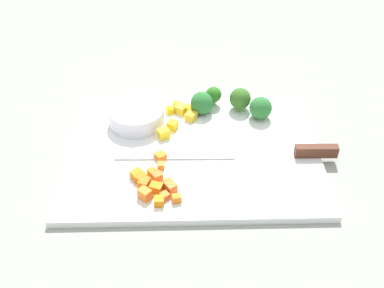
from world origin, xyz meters
TOP-DOWN VIEW (x-y plane):
  - ground_plane at (0.00, 0.00)m, footprint 4.00×4.00m
  - cutting_board at (0.00, 0.00)m, footprint 0.42×0.31m
  - prep_bowl at (0.10, -0.08)m, footprint 0.10×0.10m
  - chef_knife at (-0.12, 0.02)m, footprint 0.37×0.02m
  - carrot_dice_0 at (0.05, 0.05)m, footprint 0.01×0.01m
  - carrot_dice_1 at (0.09, 0.07)m, footprint 0.02×0.02m
  - carrot_dice_2 at (0.06, 0.07)m, footprint 0.02×0.02m
  - carrot_dice_3 at (0.08, 0.08)m, footprint 0.02×0.02m
  - carrot_dice_4 at (0.07, 0.09)m, footprint 0.02×0.02m
  - carrot_dice_5 at (0.03, 0.10)m, footprint 0.02×0.02m
  - carrot_dice_6 at (0.04, 0.11)m, footprint 0.02×0.02m
  - carrot_dice_7 at (0.05, 0.12)m, footprint 0.01×0.01m
  - carrot_dice_8 at (0.05, 0.02)m, footprint 0.02×0.02m
  - carrot_dice_9 at (0.07, 0.11)m, footprint 0.02×0.02m
  - carrot_dice_10 at (0.06, 0.06)m, footprint 0.02×0.02m
  - carrot_dice_11 at (0.04, 0.09)m, footprint 0.02×0.02m
  - carrot_dice_12 at (0.03, 0.12)m, footprint 0.02×0.01m
  - carrot_dice_13 at (0.06, 0.10)m, footprint 0.02×0.02m
  - pepper_dice_0 at (0.00, -0.10)m, footprint 0.02×0.02m
  - pepper_dice_1 at (0.03, -0.12)m, footprint 0.01×0.01m
  - pepper_dice_2 at (0.00, -0.08)m, footprint 0.02×0.02m
  - pepper_dice_3 at (0.02, -0.11)m, footprint 0.03×0.03m
  - pepper_dice_4 at (0.03, -0.06)m, footprint 0.02×0.02m
  - pepper_dice_5 at (0.04, -0.10)m, footprint 0.02×0.02m
  - pepper_dice_6 at (0.05, -0.03)m, footprint 0.02×0.02m
  - broccoli_floret_0 at (-0.04, -0.13)m, footprint 0.03×0.03m
  - broccoli_floret_1 at (-0.13, -0.09)m, footprint 0.04×0.04m
  - broccoli_floret_2 at (-0.02, -0.10)m, footprint 0.04×0.04m
  - broccoli_floret_3 at (-0.09, -0.11)m, footprint 0.04×0.04m

SIDE VIEW (x-z plane):
  - ground_plane at x=0.00m, z-range 0.00..0.00m
  - cutting_board at x=0.00m, z-range 0.00..0.01m
  - carrot_dice_0 at x=0.05m, z-range 0.01..0.02m
  - carrot_dice_6 at x=0.04m, z-range 0.01..0.02m
  - carrot_dice_11 at x=0.04m, z-range 0.01..0.02m
  - carrot_dice_8 at x=0.05m, z-range 0.01..0.02m
  - carrot_dice_10 at x=0.06m, z-range 0.01..0.02m
  - carrot_dice_2 at x=0.06m, z-range 0.01..0.02m
  - pepper_dice_1 at x=0.03m, z-range 0.01..0.02m
  - carrot_dice_12 at x=0.03m, z-range 0.01..0.02m
  - pepper_dice_5 at x=0.04m, z-range 0.01..0.02m
  - carrot_dice_7 at x=0.05m, z-range 0.01..0.02m
  - carrot_dice_1 at x=0.09m, z-range 0.01..0.02m
  - carrot_dice_3 at x=0.08m, z-range 0.01..0.02m
  - pepper_dice_2 at x=0.00m, z-range 0.01..0.03m
  - pepper_dice_0 at x=0.00m, z-range 0.01..0.03m
  - carrot_dice_13 at x=0.06m, z-range 0.01..0.03m
  - chef_knife at x=-0.12m, z-range 0.01..0.03m
  - pepper_dice_3 at x=0.02m, z-range 0.01..0.03m
  - pepper_dice_4 at x=0.03m, z-range 0.01..0.03m
  - carrot_dice_5 at x=0.03m, z-range 0.01..0.03m
  - carrot_dice_4 at x=0.07m, z-range 0.01..0.03m
  - pepper_dice_6 at x=0.05m, z-range 0.01..0.03m
  - carrot_dice_9 at x=0.07m, z-range 0.01..0.03m
  - prep_bowl at x=0.10m, z-range 0.01..0.04m
  - broccoli_floret_2 at x=-0.02m, z-range 0.01..0.05m
  - broccoli_floret_1 at x=-0.13m, z-range 0.01..0.05m
  - broccoli_floret_0 at x=-0.04m, z-range 0.01..0.05m
  - broccoli_floret_3 at x=-0.09m, z-range 0.01..0.05m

